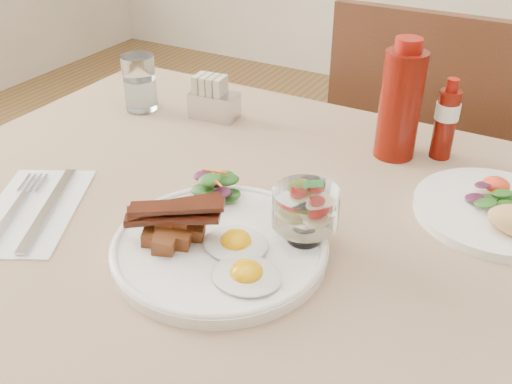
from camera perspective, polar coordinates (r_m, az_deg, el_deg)
The scene contains 13 objects.
table at distance 0.82m, azimuth 5.73°, elevation -9.89°, with size 1.33×0.88×0.75m.
chair_far at distance 1.43m, azimuth 16.45°, elevation 1.87°, with size 0.42×0.42×0.93m.
main_plate at distance 0.74m, azimuth -3.63°, elevation -5.55°, with size 0.28×0.28×0.02m, color white.
fried_eggs at distance 0.70m, azimuth -1.51°, elevation -6.57°, with size 0.14×0.14×0.02m.
bacon_potato_pile at distance 0.73m, azimuth -8.33°, elevation -3.18°, with size 0.13×0.10×0.06m.
side_salad at distance 0.81m, azimuth -4.10°, elevation 0.42°, with size 0.08×0.08×0.04m.
fruit_cup at distance 0.72m, azimuth 4.98°, elevation -1.61°, with size 0.09×0.09×0.09m.
second_plate at distance 0.86m, azimuth 23.51°, elevation -1.90°, with size 0.23×0.23×0.06m.
ketchup_bottle at distance 0.96m, azimuth 14.23°, elevation 8.61°, with size 0.09×0.09×0.20m.
hot_sauce_bottle at distance 0.99m, azimuth 18.45°, elevation 6.82°, with size 0.04×0.04×0.14m.
sugar_caddy at distance 1.10m, azimuth -4.33°, elevation 9.11°, with size 0.09×0.06×0.08m.
water_glass at distance 1.15m, azimuth -11.50°, elevation 10.33°, with size 0.06×0.06×0.11m.
napkin_cutlery at distance 0.88m, azimuth -21.39°, elevation -1.65°, with size 0.22×0.26×0.01m.
Camera 1 is at (0.23, -0.57, 1.21)m, focal length 40.00 mm.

